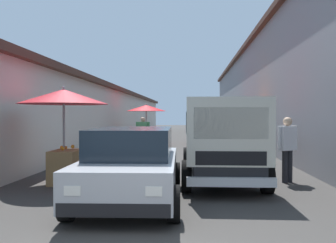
{
  "coord_description": "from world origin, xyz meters",
  "views": [
    {
      "loc": [
        -3.06,
        -0.6,
        1.71
      ],
      "look_at": [
        12.82,
        0.51,
        1.43
      ],
      "focal_mm": 37.36,
      "sensor_mm": 36.0,
      "label": 1
    }
  ],
  "objects_px": {
    "fruit_stall_near_right": "(233,110)",
    "plastic_stool": "(129,154)",
    "fruit_stall_far_left": "(64,112)",
    "delivery_truck": "(223,143)",
    "vendor_by_crates": "(143,132)",
    "fruit_stall_mid_lane": "(146,114)",
    "hatchback_car": "(132,164)",
    "vendor_in_shade": "(287,145)",
    "fruit_stall_far_right": "(227,116)",
    "fruit_stall_near_left": "(211,117)"
  },
  "relations": [
    {
      "from": "fruit_stall_mid_lane",
      "to": "vendor_by_crates",
      "type": "distance_m",
      "value": 4.73
    },
    {
      "from": "fruit_stall_far_left",
      "to": "fruit_stall_far_right",
      "type": "relative_size",
      "value": 1.11
    },
    {
      "from": "delivery_truck",
      "to": "vendor_in_shade",
      "type": "xyz_separation_m",
      "value": [
        0.64,
        -1.67,
        -0.07
      ]
    },
    {
      "from": "vendor_by_crates",
      "to": "fruit_stall_far_left",
      "type": "bearing_deg",
      "value": 172.53
    },
    {
      "from": "fruit_stall_far_right",
      "to": "vendor_in_shade",
      "type": "distance_m",
      "value": 3.03
    },
    {
      "from": "fruit_stall_far_left",
      "to": "vendor_by_crates",
      "type": "distance_m",
      "value": 7.35
    },
    {
      "from": "fruit_stall_near_left",
      "to": "delivery_truck",
      "type": "distance_m",
      "value": 12.95
    },
    {
      "from": "fruit_stall_far_left",
      "to": "delivery_truck",
      "type": "xyz_separation_m",
      "value": [
        -0.13,
        -3.94,
        -0.75
      ]
    },
    {
      "from": "fruit_stall_near_right",
      "to": "vendor_in_shade",
      "type": "relative_size",
      "value": 1.54
    },
    {
      "from": "fruit_stall_far_left",
      "to": "fruit_stall_near_right",
      "type": "bearing_deg",
      "value": -32.33
    },
    {
      "from": "fruit_stall_near_right",
      "to": "delivery_truck",
      "type": "xyz_separation_m",
      "value": [
        -8.24,
        1.19,
        -0.94
      ]
    },
    {
      "from": "fruit_stall_far_left",
      "to": "fruit_stall_mid_lane",
      "type": "bearing_deg",
      "value": -2.38
    },
    {
      "from": "fruit_stall_near_left",
      "to": "fruit_stall_far_right",
      "type": "bearing_deg",
      "value": 179.83
    },
    {
      "from": "fruit_stall_far_left",
      "to": "plastic_stool",
      "type": "height_order",
      "value": "fruit_stall_far_left"
    },
    {
      "from": "delivery_truck",
      "to": "plastic_stool",
      "type": "height_order",
      "value": "delivery_truck"
    },
    {
      "from": "fruit_stall_near_right",
      "to": "delivery_truck",
      "type": "height_order",
      "value": "fruit_stall_near_right"
    },
    {
      "from": "fruit_stall_mid_lane",
      "to": "vendor_by_crates",
      "type": "bearing_deg",
      "value": -174.38
    },
    {
      "from": "vendor_in_shade",
      "to": "fruit_stall_near_right",
      "type": "bearing_deg",
      "value": 3.59
    },
    {
      "from": "fruit_stall_mid_lane",
      "to": "hatchback_car",
      "type": "bearing_deg",
      "value": -173.65
    },
    {
      "from": "fruit_stall_far_left",
      "to": "vendor_in_shade",
      "type": "bearing_deg",
      "value": -84.76
    },
    {
      "from": "fruit_stall_near_right",
      "to": "fruit_stall_far_right",
      "type": "bearing_deg",
      "value": 170.79
    },
    {
      "from": "hatchback_car",
      "to": "vendor_by_crates",
      "type": "bearing_deg",
      "value": 6.73
    },
    {
      "from": "fruit_stall_far_right",
      "to": "hatchback_car",
      "type": "height_order",
      "value": "fruit_stall_far_right"
    },
    {
      "from": "vendor_by_crates",
      "to": "vendor_in_shade",
      "type": "xyz_separation_m",
      "value": [
        -6.73,
        -4.66,
        0.02
      ]
    },
    {
      "from": "fruit_stall_far_right",
      "to": "fruit_stall_near_right",
      "type": "bearing_deg",
      "value": -9.21
    },
    {
      "from": "fruit_stall_mid_lane",
      "to": "plastic_stool",
      "type": "relative_size",
      "value": 5.53
    },
    {
      "from": "vendor_by_crates",
      "to": "fruit_stall_mid_lane",
      "type": "bearing_deg",
      "value": 5.62
    },
    {
      "from": "fruit_stall_near_right",
      "to": "plastic_stool",
      "type": "bearing_deg",
      "value": 136.43
    },
    {
      "from": "hatchback_car",
      "to": "vendor_in_shade",
      "type": "bearing_deg",
      "value": -58.92
    },
    {
      "from": "fruit_stall_mid_lane",
      "to": "fruit_stall_near_right",
      "type": "xyz_separation_m",
      "value": [
        -3.77,
        -4.64,
        0.18
      ]
    },
    {
      "from": "fruit_stall_near_right",
      "to": "vendor_by_crates",
      "type": "distance_m",
      "value": 4.4
    },
    {
      "from": "fruit_stall_near_right",
      "to": "plastic_stool",
      "type": "distance_m",
      "value": 6.28
    },
    {
      "from": "fruit_stall_mid_lane",
      "to": "vendor_by_crates",
      "type": "height_order",
      "value": "fruit_stall_mid_lane"
    },
    {
      "from": "hatchback_car",
      "to": "delivery_truck",
      "type": "height_order",
      "value": "delivery_truck"
    },
    {
      "from": "fruit_stall_near_right",
      "to": "fruit_stall_far_left",
      "type": "xyz_separation_m",
      "value": [
        -8.11,
        5.13,
        -0.18
      ]
    },
    {
      "from": "fruit_stall_near_left",
      "to": "vendor_by_crates",
      "type": "height_order",
      "value": "fruit_stall_near_left"
    },
    {
      "from": "fruit_stall_near_left",
      "to": "delivery_truck",
      "type": "relative_size",
      "value": 0.52
    },
    {
      "from": "hatchback_car",
      "to": "vendor_in_shade",
      "type": "relative_size",
      "value": 2.38
    },
    {
      "from": "fruit_stall_near_left",
      "to": "plastic_stool",
      "type": "relative_size",
      "value": 5.86
    },
    {
      "from": "delivery_truck",
      "to": "vendor_by_crates",
      "type": "height_order",
      "value": "delivery_truck"
    },
    {
      "from": "fruit_stall_far_right",
      "to": "vendor_in_shade",
      "type": "height_order",
      "value": "fruit_stall_far_right"
    },
    {
      "from": "fruit_stall_near_right",
      "to": "hatchback_car",
      "type": "distance_m",
      "value": 10.34
    },
    {
      "from": "fruit_stall_near_right",
      "to": "hatchback_car",
      "type": "relative_size",
      "value": 0.65
    },
    {
      "from": "fruit_stall_mid_lane",
      "to": "fruit_stall_far_left",
      "type": "relative_size",
      "value": 0.98
    },
    {
      "from": "fruit_stall_far_left",
      "to": "vendor_by_crates",
      "type": "relative_size",
      "value": 1.49
    },
    {
      "from": "fruit_stall_far_left",
      "to": "delivery_truck",
      "type": "relative_size",
      "value": 0.49
    },
    {
      "from": "fruit_stall_far_left",
      "to": "fruit_stall_far_right",
      "type": "xyz_separation_m",
      "value": [
        3.16,
        -4.33,
        -0.12
      ]
    },
    {
      "from": "fruit_stall_near_right",
      "to": "vendor_in_shade",
      "type": "xyz_separation_m",
      "value": [
        -7.6,
        -0.48,
        -1.01
      ]
    },
    {
      "from": "delivery_truck",
      "to": "plastic_stool",
      "type": "bearing_deg",
      "value": 37.74
    },
    {
      "from": "hatchback_car",
      "to": "vendor_by_crates",
      "type": "distance_m",
      "value": 8.97
    }
  ]
}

